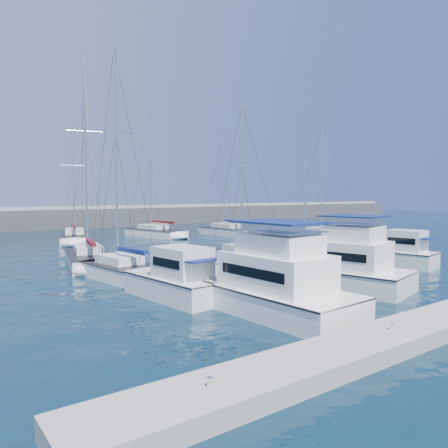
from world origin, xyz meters
TOP-DOWN VIEW (x-y plane):
  - ground at (0.00, 0.00)m, footprint 220.00×220.00m
  - breakwater at (0.00, 52.00)m, footprint 160.00×6.00m
  - dock_cleat_far_port at (-16.00, -11.00)m, footprint 0.16×0.16m
  - dock_cleat_near_port at (-8.00, -11.00)m, footprint 0.16×0.16m
  - motor_yacht_port_outer at (-10.81, -0.24)m, footprint 3.15×6.35m
  - motor_yacht_port_inner at (-8.51, -4.52)m, footprint 4.35×10.76m
  - motor_yacht_stbd_inner at (-1.58, -3.35)m, footprint 5.77×9.40m
  - motor_yacht_stbd_outer at (8.05, -1.29)m, footprint 3.54×5.79m
  - sailboat_mid_a at (-10.93, 6.53)m, footprint 4.01×7.12m
  - sailboat_mid_b at (-10.97, 12.99)m, footprint 4.82×8.83m
  - sailboat_mid_c at (-0.86, 6.16)m, footprint 3.42×7.19m
  - sailboat_mid_e at (17.69, 14.09)m, footprint 4.58×8.98m
  - sailboat_back_a at (-6.84, 29.83)m, footprint 5.35×8.81m
  - sailboat_back_b at (3.64, 30.48)m, footprint 5.01×9.58m
  - sailboat_back_c at (12.46, 26.60)m, footprint 3.96×9.13m

SIDE VIEW (x-z plane):
  - ground at x=0.00m, z-range 0.00..0.00m
  - sailboat_mid_e at x=17.69m, z-range -6.34..7.35m
  - sailboat_back_a at x=-6.84m, z-range -6.47..7.49m
  - sailboat_mid_c at x=-0.86m, z-range -5.83..6.85m
  - sailboat_back_c at x=12.46m, z-range -6.71..7.74m
  - sailboat_back_b at x=3.64m, z-range -7.58..8.63m
  - sailboat_mid_b at x=-10.97m, z-range -7.76..8.84m
  - sailboat_mid_a at x=-10.93m, z-range -7.10..8.20m
  - dock_cleat_far_port at x=-16.00m, z-range 0.60..0.85m
  - dock_cleat_near_port at x=-8.00m, z-range 0.60..0.85m
  - motor_yacht_stbd_outer at x=8.05m, z-range -0.66..2.54m
  - motor_yacht_port_outer at x=-10.81m, z-range -0.66..2.54m
  - breakwater at x=0.00m, z-range -1.17..3.28m
  - motor_yacht_port_inner at x=-8.51m, z-range -1.21..3.48m
  - motor_yacht_stbd_inner at x=-1.58m, z-range -1.21..3.48m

